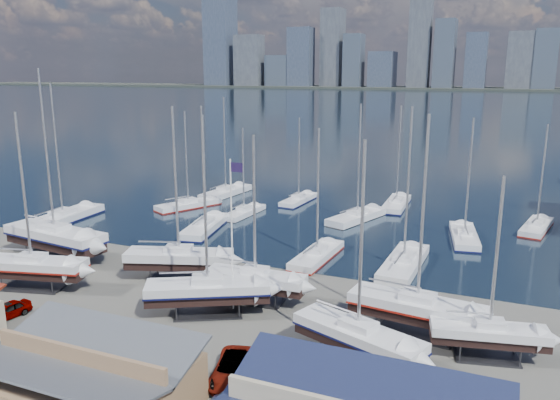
% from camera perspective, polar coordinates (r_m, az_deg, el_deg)
% --- Properties ---
extents(ground, '(1400.00, 1400.00, 0.00)m').
position_cam_1_polar(ground, '(47.03, -6.45, -10.84)').
color(ground, '#605E59').
rests_on(ground, ground).
extents(water, '(1400.00, 600.00, 0.40)m').
position_cam_1_polar(water, '(348.49, 19.44, 9.42)').
color(water, '#1B2E3E').
rests_on(water, ground).
extents(far_shore, '(1400.00, 80.00, 2.20)m').
position_cam_1_polar(far_shore, '(607.95, 21.07, 10.78)').
color(far_shore, '#2D332D').
rests_on(far_shore, ground).
extents(skyline, '(639.14, 43.80, 107.69)m').
position_cam_1_polar(skyline, '(602.10, 20.59, 14.43)').
color(skyline, '#475166').
rests_on(skyline, far_shore).
extents(shed_grey, '(12.60, 8.40, 4.17)m').
position_cam_1_polar(shed_grey, '(34.58, -20.11, -17.10)').
color(shed_grey, '#8C6B4C').
rests_on(shed_grey, ground).
extents(sailboat_cradle_0, '(12.54, 4.84, 19.48)m').
position_cam_1_polar(sailboat_cradle_0, '(61.92, -22.45, -3.58)').
color(sailboat_cradle_0, '#2D2D33').
rests_on(sailboat_cradle_0, ground).
extents(sailboat_cradle_1, '(10.18, 5.06, 15.86)m').
position_cam_1_polar(sailboat_cradle_1, '(54.13, -24.47, -6.36)').
color(sailboat_cradle_1, '#2D2D33').
rests_on(sailboat_cradle_1, ground).
extents(sailboat_cradle_2, '(10.30, 5.81, 16.20)m').
position_cam_1_polar(sailboat_cradle_2, '(52.22, -10.50, -6.02)').
color(sailboat_cradle_2, '#2D2D33').
rests_on(sailboat_cradle_2, ground).
extents(sailboat_cradle_3, '(10.05, 7.14, 16.03)m').
position_cam_1_polar(sailboat_cradle_3, '(44.63, -7.55, -9.35)').
color(sailboat_cradle_3, '#2D2D33').
rests_on(sailboat_cradle_3, ground).
extents(sailboat_cradle_4, '(8.78, 2.93, 14.26)m').
position_cam_1_polar(sailboat_cradle_4, '(46.69, -2.61, -8.30)').
color(sailboat_cradle_4, '#2D2D33').
rests_on(sailboat_cradle_4, ground).
extents(sailboat_cradle_5, '(9.65, 5.64, 15.14)m').
position_cam_1_polar(sailboat_cradle_5, '(37.67, 8.16, -13.93)').
color(sailboat_cradle_5, '#2D2D33').
rests_on(sailboat_cradle_5, ground).
extents(sailboat_cradle_6, '(10.39, 3.98, 16.35)m').
position_cam_1_polar(sailboat_cradle_6, '(42.36, 14.13, -10.92)').
color(sailboat_cradle_6, '#2D2D33').
rests_on(sailboat_cradle_6, ground).
extents(sailboat_cradle_7, '(7.94, 3.72, 12.77)m').
position_cam_1_polar(sailboat_cradle_7, '(40.49, 21.01, -12.89)').
color(sailboat_cradle_7, '#2D2D33').
rests_on(sailboat_cradle_7, ground).
extents(sailboat_moored_0, '(3.90, 12.53, 18.57)m').
position_cam_1_polar(sailboat_moored_0, '(76.51, -21.70, -1.91)').
color(sailboat_moored_0, black).
rests_on(sailboat_moored_0, water).
extents(sailboat_moored_1, '(6.81, 9.85, 14.47)m').
position_cam_1_polar(sailboat_moored_1, '(79.33, -9.56, -0.62)').
color(sailboat_moored_1, black).
rests_on(sailboat_moored_1, water).
extents(sailboat_moored_2, '(4.22, 10.91, 16.06)m').
position_cam_1_polar(sailboat_moored_2, '(86.46, -5.68, 0.67)').
color(sailboat_moored_2, black).
rests_on(sailboat_moored_2, water).
extents(sailboat_moored_3, '(4.82, 11.02, 15.93)m').
position_cam_1_polar(sailboat_moored_3, '(67.95, -7.83, -2.92)').
color(sailboat_moored_3, black).
rests_on(sailboat_moored_3, water).
extents(sailboat_moored_4, '(2.93, 8.41, 12.47)m').
position_cam_1_polar(sailboat_moored_4, '(74.46, -3.78, -1.37)').
color(sailboat_moored_4, black).
rests_on(sailboat_moored_4, water).
extents(sailboat_moored_5, '(3.15, 8.99, 13.20)m').
position_cam_1_polar(sailboat_moored_5, '(81.49, 1.97, -0.07)').
color(sailboat_moored_5, black).
rests_on(sailboat_moored_5, water).
extents(sailboat_moored_6, '(3.20, 9.72, 14.34)m').
position_cam_1_polar(sailboat_moored_6, '(57.30, 3.88, -5.94)').
color(sailboat_moored_6, black).
rests_on(sailboat_moored_6, water).
extents(sailboat_moored_7, '(6.18, 10.93, 15.91)m').
position_cam_1_polar(sailboat_moored_7, '(72.49, 8.07, -1.88)').
color(sailboat_moored_7, black).
rests_on(sailboat_moored_7, water).
extents(sailboat_moored_8, '(3.14, 10.23, 15.18)m').
position_cam_1_polar(sailboat_moored_8, '(80.42, 12.06, -0.54)').
color(sailboat_moored_8, black).
rests_on(sailboat_moored_8, water).
extents(sailboat_moored_9, '(3.45, 11.18, 16.75)m').
position_cam_1_polar(sailboat_moored_9, '(56.07, 12.79, -6.67)').
color(sailboat_moored_9, black).
rests_on(sailboat_moored_9, water).
extents(sailboat_moored_10, '(4.34, 10.23, 14.82)m').
position_cam_1_polar(sailboat_moored_10, '(67.06, 18.68, -3.74)').
color(sailboat_moored_10, black).
rests_on(sailboat_moored_10, water).
extents(sailboat_moored_11, '(4.39, 9.49, 13.69)m').
position_cam_1_polar(sailboat_moored_11, '(74.41, 25.21, -2.67)').
color(sailboat_moored_11, black).
rests_on(sailboat_moored_11, water).
extents(car_a, '(2.08, 3.97, 1.29)m').
position_cam_1_polar(car_a, '(49.26, -26.64, -10.29)').
color(car_a, gray).
rests_on(car_a, ground).
extents(car_b, '(4.02, 1.64, 1.29)m').
position_cam_1_polar(car_b, '(45.85, -21.94, -11.56)').
color(car_b, gray).
rests_on(car_b, ground).
extents(car_c, '(3.75, 5.75, 1.47)m').
position_cam_1_polar(car_c, '(36.42, -4.88, -17.18)').
color(car_c, gray).
rests_on(car_c, ground).
extents(car_d, '(3.62, 5.30, 1.43)m').
position_cam_1_polar(car_d, '(34.25, -3.58, -19.36)').
color(car_d, gray).
rests_on(car_d, ground).
extents(flagpole, '(1.11, 0.12, 12.60)m').
position_cam_1_polar(flagpole, '(43.36, -4.97, -2.64)').
color(flagpole, white).
rests_on(flagpole, ground).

